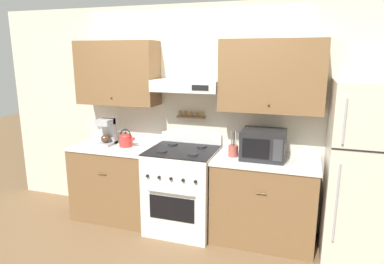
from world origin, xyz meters
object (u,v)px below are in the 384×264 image
Objects in this scene: stove_range at (183,189)px; coffee_maker at (107,131)px; utensil_crock at (233,150)px; tea_kettle at (126,139)px; refrigerator at (365,174)px; microwave at (263,144)px.

coffee_maker reaches higher than stove_range.
utensil_crock is at bearing -1.12° from coffee_maker.
tea_kettle is (-0.73, 0.04, 0.52)m from stove_range.
refrigerator is 2.86m from coffee_maker.
refrigerator is 1.29m from utensil_crock.
tea_kettle is 1.61m from microwave.
coffee_maker is at bearing 175.88° from stove_range.
stove_range is 3.90× the size of utensil_crock.
refrigerator reaches higher than utensil_crock.
stove_range is 3.41× the size of coffee_maker.
stove_range is 0.90m from tea_kettle.
microwave is (-0.97, 0.07, 0.19)m from refrigerator.
coffee_maker is at bearing 179.61° from microwave.
utensil_crock is at bearing 4.12° from stove_range.
stove_range is 0.76m from utensil_crock.
tea_kettle is 1.30m from utensil_crock.
refrigerator is at bearing -1.22° from tea_kettle.
coffee_maker is at bearing 178.28° from refrigerator.
utensil_crock is at bearing 0.00° from tea_kettle.
tea_kettle is at bearing 178.78° from refrigerator.
stove_range is 2.40× the size of microwave.
coffee_maker is 0.70× the size of microwave.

